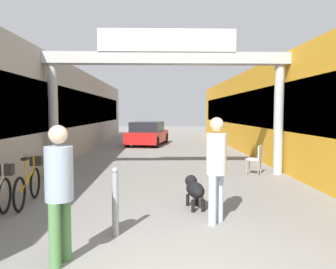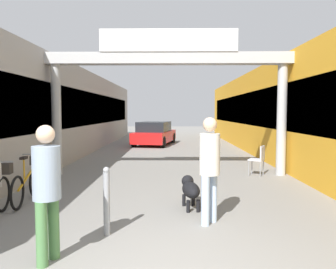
{
  "view_description": "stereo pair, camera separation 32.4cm",
  "coord_description": "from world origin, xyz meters",
  "views": [
    {
      "loc": [
        -0.21,
        -3.03,
        1.88
      ],
      "look_at": [
        0.0,
        5.42,
        1.3
      ],
      "focal_mm": 35.0,
      "sensor_mm": 36.0,
      "label": 1
    },
    {
      "loc": [
        0.11,
        -3.03,
        1.88
      ],
      "look_at": [
        0.0,
        5.42,
        1.3
      ],
      "focal_mm": 35.0,
      "sensor_mm": 36.0,
      "label": 2
    }
  ],
  "objects": [
    {
      "name": "bollard_post_metal",
      "position": [
        -0.89,
        1.85,
        0.54
      ],
      "size": [
        0.1,
        0.1,
        1.05
      ],
      "color": "gray",
      "rests_on": "ground_plane"
    },
    {
      "name": "cafe_chair_aluminium_nearer",
      "position": [
        2.67,
        6.58,
        0.54
      ],
      "size": [
        0.54,
        0.54,
        0.89
      ],
      "color": "gray",
      "rests_on": "ground_plane"
    },
    {
      "name": "pedestrian_with_dog",
      "position": [
        0.73,
        2.39,
        1.03
      ],
      "size": [
        0.48,
        0.48,
        1.79
      ],
      "color": "#A5BFE0",
      "rests_on": "ground_plane"
    },
    {
      "name": "pedestrian_companion",
      "position": [
        -1.44,
        0.93,
        0.99
      ],
      "size": [
        0.42,
        0.42,
        1.72
      ],
      "color": "#4C7F47",
      "rests_on": "ground_plane"
    },
    {
      "name": "arcade_sign_gateway",
      "position": [
        0.0,
        6.67,
        3.01
      ],
      "size": [
        7.4,
        0.47,
        4.25
      ],
      "color": "#B2B2B2",
      "rests_on": "ground_plane"
    },
    {
      "name": "dog_on_leash",
      "position": [
        0.46,
        3.29,
        0.38
      ],
      "size": [
        0.42,
        0.84,
        0.6
      ],
      "color": "black",
      "rests_on": "ground_plane"
    },
    {
      "name": "parked_car_red",
      "position": [
        -0.91,
        15.71,
        0.64
      ],
      "size": [
        2.46,
        4.25,
        1.33
      ],
      "color": "red",
      "rests_on": "ground_plane"
    },
    {
      "name": "storefront_right",
      "position": [
        5.09,
        11.0,
        1.85
      ],
      "size": [
        3.0,
        26.0,
        3.7
      ],
      "color": "gold",
      "rests_on": "ground_plane"
    },
    {
      "name": "bicycle_orange_third",
      "position": [
        -2.91,
        3.71,
        0.44
      ],
      "size": [
        0.46,
        1.69,
        0.98
      ],
      "color": "black",
      "rests_on": "ground_plane"
    },
    {
      "name": "storefront_left",
      "position": [
        -5.09,
        11.0,
        1.85
      ],
      "size": [
        3.0,
        26.0,
        3.7
      ],
      "color": "#9E9993",
      "rests_on": "ground_plane"
    }
  ]
}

